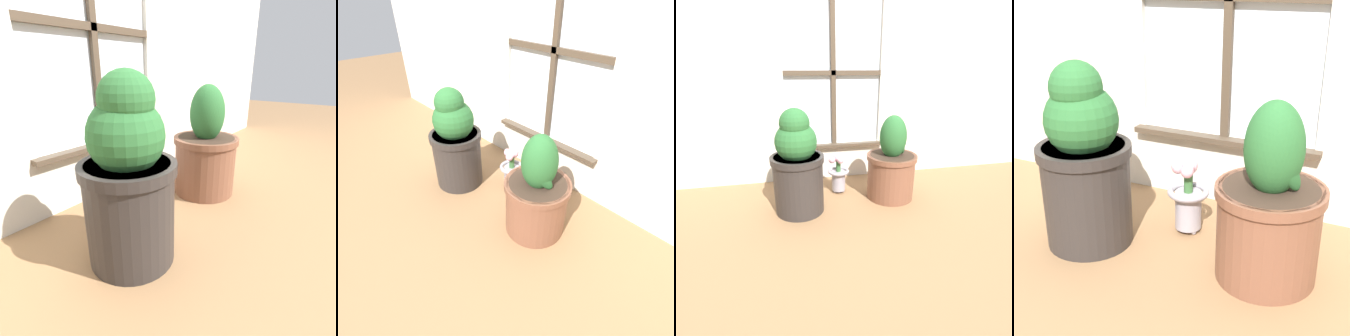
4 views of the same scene
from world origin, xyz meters
The scene contains 4 objects.
ground_plane centered at (0.00, 0.00, 0.00)m, with size 10.00×10.00×0.00m, color olive.
potted_plant_left centered at (-0.33, 0.13, 0.32)m, with size 0.34×0.34×0.69m.
potted_plant_right centered at (0.33, 0.20, 0.24)m, with size 0.36×0.36×0.61m.
flower_vase centered at (-0.03, 0.36, 0.15)m, with size 0.16×0.16×0.30m.
Camera 1 is at (-0.92, -0.48, 0.69)m, focal length 28.00 mm.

